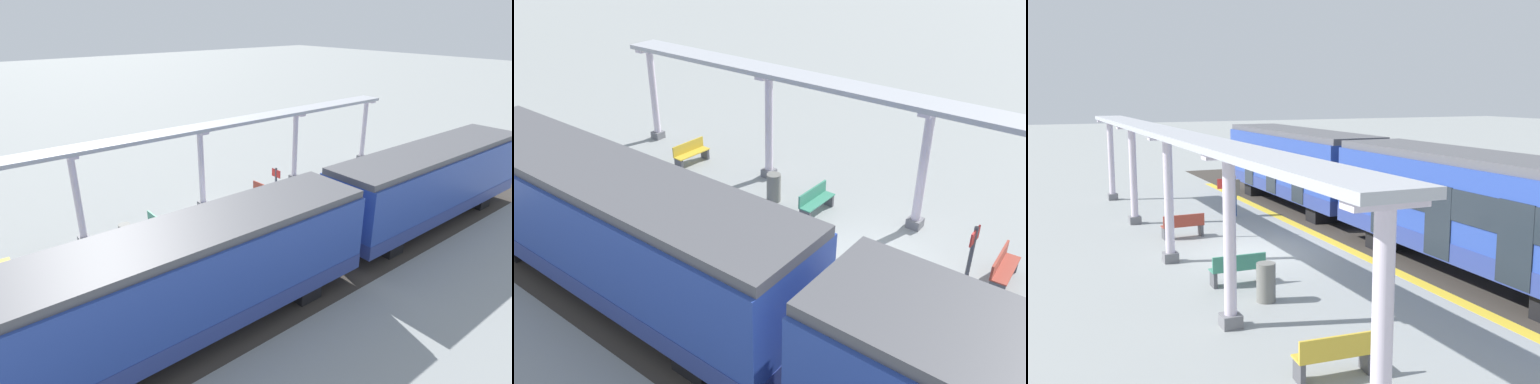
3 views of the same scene
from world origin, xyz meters
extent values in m
plane|color=gray|center=(0.00, 0.00, 0.00)|extent=(176.00, 176.00, 0.00)
cube|color=gold|center=(-3.01, 0.00, 0.00)|extent=(0.40, 30.54, 0.01)
cube|color=#38332D|center=(-4.81, 0.00, 0.00)|extent=(3.20, 42.54, 0.01)
cube|color=#1E262D|center=(-3.49, -4.20, 1.69)|extent=(0.04, 1.10, 2.00)
cube|color=#27429B|center=(-4.81, 4.88, 1.94)|extent=(2.60, 11.30, 2.60)
cube|color=navy|center=(-4.81, 4.88, 0.92)|extent=(2.63, 11.32, 0.55)
cube|color=#515156|center=(-4.81, 4.88, 3.36)|extent=(2.39, 11.30, 0.24)
cube|color=#1E262D|center=(-3.50, 4.88, 2.25)|extent=(0.03, 10.39, 0.84)
cube|color=#1E262D|center=(-3.49, 2.05, 1.69)|extent=(0.04, 1.10, 2.00)
cube|color=#1E262D|center=(-3.49, 4.88, 1.69)|extent=(0.04, 1.10, 2.00)
cube|color=#1E262D|center=(-3.49, 7.70, 1.69)|extent=(0.04, 1.10, 2.00)
cube|color=black|center=(-4.81, 8.49, 0.32)|extent=(2.21, 0.90, 0.64)
cube|color=black|center=(-4.81, 1.26, 0.32)|extent=(2.21, 0.90, 0.64)
cube|color=slate|center=(2.76, 0.04, 0.15)|extent=(0.44, 0.44, 0.30)
cylinder|color=silver|center=(2.76, 0.04, 2.03)|extent=(0.28, 0.28, 3.46)
cube|color=silver|center=(2.76, 0.04, 3.82)|extent=(1.10, 0.36, 0.12)
cube|color=slate|center=(2.76, 5.80, 0.15)|extent=(0.44, 0.44, 0.30)
cylinder|color=silver|center=(2.76, 5.80, 2.03)|extent=(0.28, 0.28, 3.46)
cube|color=silver|center=(2.76, 5.80, 3.82)|extent=(1.10, 0.36, 0.12)
cube|color=slate|center=(2.76, 11.87, 0.15)|extent=(0.44, 0.44, 0.30)
cylinder|color=silver|center=(2.76, 11.87, 2.03)|extent=(0.28, 0.28, 3.46)
cube|color=silver|center=(2.76, 11.87, 3.82)|extent=(1.10, 0.36, 0.12)
cube|color=#A8AAB2|center=(2.76, -0.07, 3.96)|extent=(1.20, 24.67, 0.16)
cube|color=#388367|center=(1.60, 2.92, 0.44)|extent=(1.50, 0.45, 0.04)
cube|color=#388367|center=(1.60, 3.11, 0.66)|extent=(1.50, 0.07, 0.40)
cube|color=#4C4C51|center=(2.27, 2.92, 0.21)|extent=(0.10, 0.40, 0.42)
cube|color=#4C4C51|center=(0.93, 2.93, 0.21)|extent=(0.10, 0.40, 0.42)
cube|color=#963527|center=(1.60, -2.99, 0.44)|extent=(1.52, 0.50, 0.04)
cube|color=#963527|center=(1.59, -2.80, 0.66)|extent=(1.50, 0.12, 0.40)
cube|color=#4C4C51|center=(2.27, -2.96, 0.21)|extent=(0.12, 0.40, 0.42)
cube|color=#4C4C51|center=(0.93, -3.02, 0.21)|extent=(0.12, 0.40, 0.42)
cube|color=gold|center=(1.81, 8.84, 0.44)|extent=(1.52, 0.52, 0.04)
cube|color=gold|center=(1.82, 9.03, 0.66)|extent=(1.50, 0.14, 0.40)
cube|color=#4C4C51|center=(2.48, 8.80, 0.21)|extent=(0.12, 0.40, 0.42)
cube|color=#4C4C51|center=(1.14, 8.87, 0.21)|extent=(0.12, 0.40, 0.42)
cylinder|color=slate|center=(1.41, 4.55, 0.49)|extent=(0.48, 0.48, 0.99)
cylinder|color=#4C4C51|center=(0.18, -2.40, 1.10)|extent=(0.10, 0.10, 2.20)
cube|color=red|center=(0.18, -2.40, 1.95)|extent=(0.56, 0.04, 0.36)
camera|label=1|loc=(-13.94, 9.96, 8.76)|focal=30.18mm
camera|label=2|loc=(-11.22, -5.10, 8.85)|focal=37.53mm
camera|label=3|loc=(6.86, 18.13, 5.16)|focal=42.99mm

